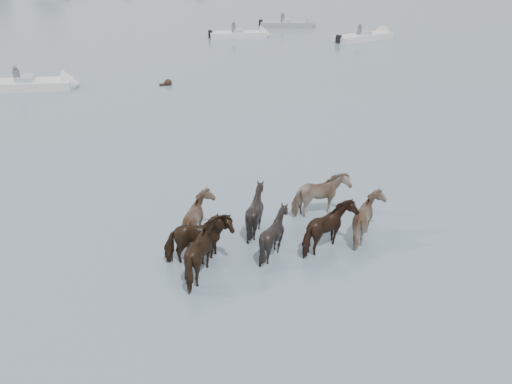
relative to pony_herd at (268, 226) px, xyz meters
name	(u,v)px	position (x,y,z in m)	size (l,w,h in m)	color
ground	(256,244)	(-0.28, 0.16, -0.57)	(400.00, 400.00, 0.00)	slate
pony_herd	(268,226)	(0.00, 0.00, 0.00)	(6.25, 3.35, 1.44)	black
swimming_pony	(167,83)	(1.90, 17.58, -0.47)	(0.72, 0.44, 0.44)	black
motorboat_b	(41,85)	(-4.65, 19.58, -0.34)	(5.55, 3.04, 1.92)	silver
motorboat_c	(247,35)	(12.18, 30.35, -0.34)	(5.37, 3.01, 1.92)	silver
motorboat_d	(370,36)	(21.21, 25.52, -0.35)	(6.19, 2.70, 1.92)	silver
motorboat_e	(294,24)	(18.55, 33.95, -0.34)	(5.48, 3.71, 1.92)	gray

